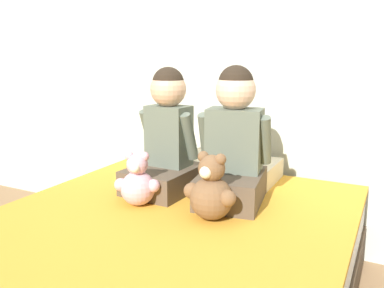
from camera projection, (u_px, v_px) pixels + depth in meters
wall_behind_bed at (244, 40)px, 2.44m from camera, size 8.00×0.06×2.50m
bed at (151, 279)px, 1.72m from camera, size 1.55×2.01×0.46m
child_on_left at (166, 140)px, 2.11m from camera, size 0.33×0.40×0.64m
child_on_right at (233, 144)px, 1.94m from camera, size 0.36×0.42×0.65m
teddy_bear_held_by_left_child at (138, 183)px, 1.91m from camera, size 0.21×0.16×0.26m
teddy_bear_held_by_right_child at (211, 192)px, 1.74m from camera, size 0.25×0.19×0.30m
pillow_at_headboard at (225, 168)px, 2.37m from camera, size 0.60×0.33×0.11m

